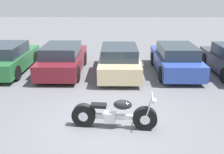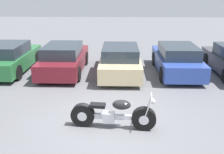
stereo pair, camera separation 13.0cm
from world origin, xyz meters
TOP-DOWN VIEW (x-y plane):
  - ground_plane at (0.00, 0.00)m, footprint 60.00×60.00m
  - motorcycle at (0.09, -0.29)m, footprint 2.44×0.69m
  - parked_car_green at (-4.98, 4.84)m, footprint 1.87×4.16m
  - parked_car_maroon at (-2.33, 4.74)m, footprint 1.87×4.16m
  - parked_car_champagne at (0.33, 4.51)m, footprint 1.87×4.16m
  - parked_car_blue at (2.99, 4.76)m, footprint 1.87×4.16m

SIDE VIEW (x-z plane):
  - ground_plane at x=0.00m, z-range 0.00..0.00m
  - motorcycle at x=0.09m, z-range -0.09..0.94m
  - parked_car_green at x=-4.98m, z-range -0.03..1.35m
  - parked_car_maroon at x=-2.33m, z-range -0.03..1.35m
  - parked_car_champagne at x=0.33m, z-range -0.03..1.35m
  - parked_car_blue at x=2.99m, z-range -0.03..1.35m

